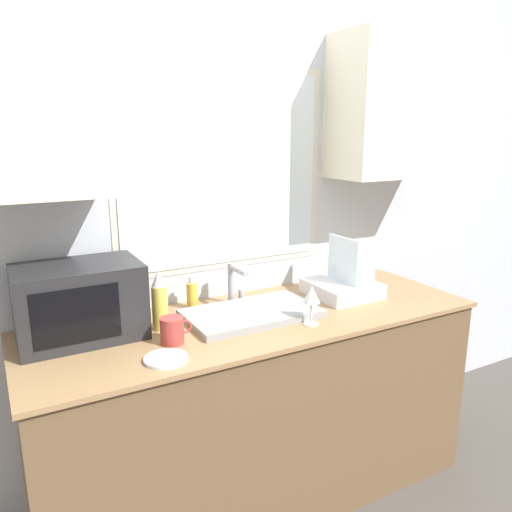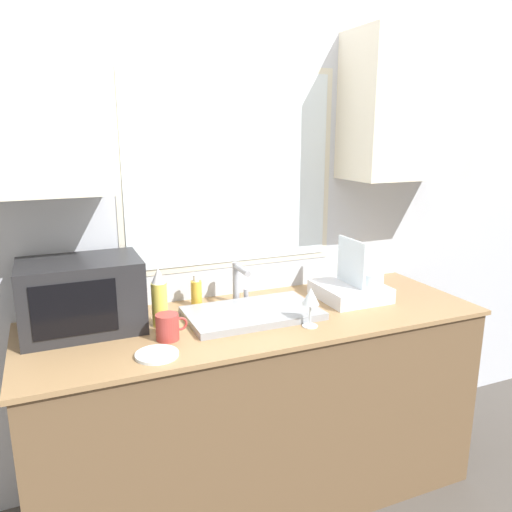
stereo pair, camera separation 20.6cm
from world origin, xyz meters
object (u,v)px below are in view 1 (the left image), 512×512
Objects in this scene: spray_bottle at (160,301)px; wine_glass at (312,296)px; dish_rack at (344,285)px; mug_near_sink at (172,330)px; faucet at (234,280)px; microwave at (79,302)px; soap_bottle at (192,295)px.

spray_bottle reaches higher than wine_glass.
dish_rack is 0.94m from mug_near_sink.
dish_rack is (0.53, -0.14, -0.06)m from faucet.
soap_bottle is at bearing 10.95° from microwave.
dish_rack is at bearing 8.27° from mug_near_sink.
wine_glass is at bearing -65.44° from faucet.
spray_bottle is (-0.92, 0.02, 0.07)m from dish_rack.
dish_rack is 0.93m from spray_bottle.
wine_glass is (0.86, -0.32, -0.02)m from microwave.
faucet is 0.49m from mug_near_sink.
soap_bottle is (-0.19, 0.05, -0.05)m from faucet.
spray_bottle is 1.65× the size of soap_bottle.
faucet is at bearing -14.13° from soap_bottle.
mug_near_sink is (-0.21, -0.32, -0.01)m from soap_bottle.
faucet is 0.79× the size of spray_bottle.
soap_bottle is (0.50, 0.10, -0.08)m from microwave.
mug_near_sink is (0.29, -0.22, -0.09)m from microwave.
faucet is at bearing 16.92° from spray_bottle.
dish_rack is at bearing 33.06° from wine_glass.
wine_glass is (0.57, -0.10, 0.07)m from mug_near_sink.
mug_near_sink is at bearing -91.29° from spray_bottle.
mug_near_sink is at bearing -123.01° from soap_bottle.
microwave is (-0.69, -0.05, 0.03)m from faucet.
mug_near_sink is 0.58m from wine_glass.
microwave is at bearing 159.40° from wine_glass.
spray_bottle is (0.29, -0.07, -0.03)m from microwave.
wine_glass is at bearing -146.94° from dish_rack.
faucet is 0.20m from soap_bottle.
soap_bottle is at bearing 39.36° from spray_bottle.
soap_bottle is at bearing 130.63° from wine_glass.
soap_bottle is 0.56m from wine_glass.
mug_near_sink is (-0.93, -0.13, -0.00)m from dish_rack.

